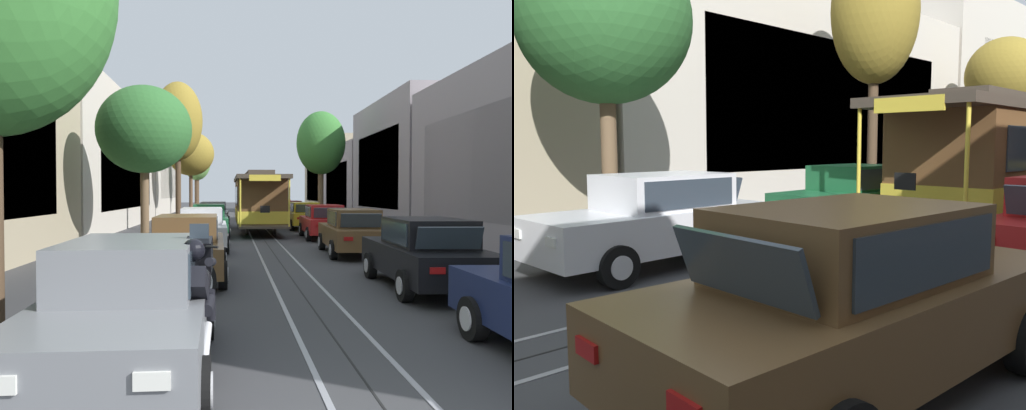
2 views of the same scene
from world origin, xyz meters
The scene contains 22 objects.
ground_plane centered at (0.00, 23.77, 0.00)m, with size 160.00×160.00×0.00m, color #38383A.
trolley_track_rails centered at (0.00, 27.72, 0.00)m, with size 1.14×67.43×0.01m.
building_facade_left centered at (-10.23, 30.21, 4.77)m, with size 5.68×59.13×10.67m.
building_facade_right centered at (10.31, 27.68, 3.76)m, with size 5.95×59.13×8.15m.
parked_car_grey_near_left centered at (-2.72, 3.08, 0.80)m, with size 2.07×4.39×1.58m.
parked_car_brown_second_left centered at (-2.61, 9.42, 0.80)m, with size 2.07×4.39×1.58m.
parked_car_white_mid_left centered at (-2.59, 15.56, 0.80)m, with size 2.08×4.39×1.58m.
parked_car_green_fourth_left centered at (-2.58, 21.21, 0.80)m, with size 2.09×4.40×1.58m.
parked_car_grey_fifth_left centered at (-2.59, 27.50, 0.80)m, with size 2.03×4.37×1.58m.
parked_car_black_second_right centered at (2.82, 7.90, 0.80)m, with size 2.10×4.40×1.58m.
parked_car_brown_mid_right centered at (2.70, 13.91, 0.80)m, with size 2.14×4.42×1.58m.
parked_car_red_fourth_right centered at (2.83, 19.82, 0.80)m, with size 2.09×4.40×1.58m.
parked_car_yellow_fifth_right centered at (2.79, 25.81, 0.80)m, with size 2.02×4.37×1.58m.
parked_car_maroon_sixth_right centered at (2.61, 31.65, 0.80)m, with size 2.08×4.40×1.58m.
parked_car_orange_far_right centered at (2.60, 37.51, 0.80)m, with size 2.01×4.37×1.58m.
street_tree_kerb_left_second centered at (-4.77, 15.88, 4.51)m, with size 3.59×3.37×6.18m.
street_tree_kerb_left_mid centered at (-4.47, 24.89, 6.11)m, with size 2.76×2.67×8.36m.
street_tree_kerb_left_fourth centered at (-4.65, 35.85, 5.18)m, with size 3.68×3.10×6.94m.
street_tree_kerb_left_far centered at (-4.89, 46.22, 5.21)m, with size 2.79×2.73×7.23m.
street_tree_kerb_right_second centered at (4.52, 29.64, 5.42)m, with size 3.27×2.96×7.58m.
cable_car_trolley centered at (0.00, 24.05, 1.66)m, with size 2.62×9.14×3.28m.
motorcycle_with_rider centered at (-1.93, 2.90, 0.93)m, with size 0.51×1.87×1.77m.
Camera 1 is at (-1.53, -2.73, 2.15)m, focal length 34.20 mm.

